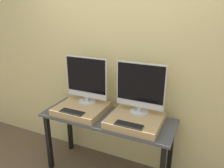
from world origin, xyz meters
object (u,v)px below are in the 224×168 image
Objects in this scene: monitor_left at (86,80)px; monitor_right at (140,88)px; keyboard_left at (72,112)px; keyboard_right at (129,125)px.

monitor_right is at bearing 0.00° from monitor_left.
keyboard_left is 1.00× the size of keyboard_right.
keyboard_right is (0.67, 0.00, 0.00)m from keyboard_left.
monitor_left and monitor_right have the same top height.
monitor_left is at bearing 90.00° from keyboard_left.
keyboard_left is at bearing -153.98° from monitor_right.
keyboard_right is (0.00, -0.33, -0.28)m from monitor_right.
monitor_right is (0.67, 0.00, 0.00)m from monitor_left.
keyboard_right is at bearing -26.02° from monitor_left.
keyboard_left is 0.80m from monitor_right.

